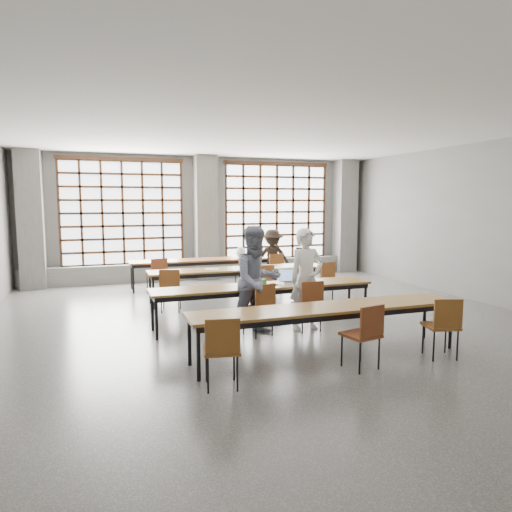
{
  "coord_description": "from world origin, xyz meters",
  "views": [
    {
      "loc": [
        -2.92,
        -7.52,
        2.19
      ],
      "look_at": [
        -0.16,
        0.4,
        1.2
      ],
      "focal_mm": 32.0,
      "sensor_mm": 36.0,
      "label": 1
    }
  ],
  "objects_px": {
    "desk_row_b": "(239,271)",
    "phone": "(275,285)",
    "desk_row_d": "(328,311)",
    "chair_front_left": "(261,304)",
    "student_male": "(306,279)",
    "laptop_back": "(256,254)",
    "plastic_bag": "(241,252)",
    "chair_front_right": "(309,300)",
    "chair_near_right": "(444,322)",
    "backpack": "(303,256)",
    "chair_back_right": "(274,267)",
    "chair_near_left": "(222,345)",
    "chair_back_mid": "(245,268)",
    "student_female": "(257,281)",
    "chair_mid_right": "(324,277)",
    "chair_back_left": "(158,272)",
    "chair_mid_centre": "(264,280)",
    "chair_near_mid": "(365,330)",
    "mouse": "(312,281)",
    "student_back": "(272,258)",
    "red_pouch": "(221,346)",
    "desk_row_a": "(208,261)",
    "desk_row_c": "(264,289)",
    "laptop_front": "(290,279)"
  },
  "relations": [
    {
      "from": "chair_back_mid",
      "to": "desk_row_c",
      "type": "bearing_deg",
      "value": -102.34
    },
    {
      "from": "chair_back_left",
      "to": "chair_mid_centre",
      "type": "relative_size",
      "value": 1.0
    },
    {
      "from": "red_pouch",
      "to": "desk_row_d",
      "type": "bearing_deg",
      "value": 17.93
    },
    {
      "from": "chair_front_right",
      "to": "chair_front_left",
      "type": "bearing_deg",
      "value": 179.75
    },
    {
      "from": "student_female",
      "to": "chair_mid_centre",
      "type": "bearing_deg",
      "value": 55.39
    },
    {
      "from": "chair_front_right",
      "to": "desk_row_c",
      "type": "bearing_deg",
      "value": 133.66
    },
    {
      "from": "chair_back_mid",
      "to": "phone",
      "type": "relative_size",
      "value": 6.77
    },
    {
      "from": "laptop_back",
      "to": "plastic_bag",
      "type": "bearing_deg",
      "value": -172.38
    },
    {
      "from": "desk_row_d",
      "to": "chair_front_left",
      "type": "height_order",
      "value": "chair_front_left"
    },
    {
      "from": "chair_front_left",
      "to": "chair_near_right",
      "type": "xyz_separation_m",
      "value": [
        2.03,
        -1.88,
        0.0
      ]
    },
    {
      "from": "chair_back_mid",
      "to": "student_female",
      "type": "height_order",
      "value": "student_female"
    },
    {
      "from": "chair_front_left",
      "to": "student_male",
      "type": "distance_m",
      "value": 0.95
    },
    {
      "from": "laptop_front",
      "to": "chair_back_mid",
      "type": "bearing_deg",
      "value": 86.7
    },
    {
      "from": "desk_row_d",
      "to": "mouse",
      "type": "bearing_deg",
      "value": 70.09
    },
    {
      "from": "desk_row_d",
      "to": "chair_back_mid",
      "type": "bearing_deg",
      "value": 84.96
    },
    {
      "from": "student_male",
      "to": "phone",
      "type": "distance_m",
      "value": 0.6
    },
    {
      "from": "chair_front_left",
      "to": "chair_near_mid",
      "type": "xyz_separation_m",
      "value": [
        0.77,
        -1.88,
        0.0
      ]
    },
    {
      "from": "chair_near_right",
      "to": "backpack",
      "type": "relative_size",
      "value": 2.2
    },
    {
      "from": "student_back",
      "to": "chair_near_mid",
      "type": "bearing_deg",
      "value": -76.33
    },
    {
      "from": "laptop_back",
      "to": "phone",
      "type": "height_order",
      "value": "laptop_back"
    },
    {
      "from": "chair_back_left",
      "to": "chair_near_left",
      "type": "relative_size",
      "value": 1.0
    },
    {
      "from": "desk_row_b",
      "to": "phone",
      "type": "bearing_deg",
      "value": -90.41
    },
    {
      "from": "student_back",
      "to": "phone",
      "type": "distance_m",
      "value": 3.86
    },
    {
      "from": "desk_row_d",
      "to": "chair_front_left",
      "type": "bearing_deg",
      "value": 113.75
    },
    {
      "from": "desk_row_d",
      "to": "chair_back_right",
      "type": "distance_m",
      "value": 5.42
    },
    {
      "from": "chair_near_left",
      "to": "student_female",
      "type": "distance_m",
      "value": 2.34
    },
    {
      "from": "student_female",
      "to": "laptop_back",
      "type": "bearing_deg",
      "value": 59.92
    },
    {
      "from": "desk_row_b",
      "to": "chair_back_mid",
      "type": "bearing_deg",
      "value": 66.24
    },
    {
      "from": "chair_back_left",
      "to": "phone",
      "type": "distance_m",
      "value": 3.85
    },
    {
      "from": "chair_back_right",
      "to": "plastic_bag",
      "type": "xyz_separation_m",
      "value": [
        -0.71,
        0.68,
        0.34
      ]
    },
    {
      "from": "desk_row_c",
      "to": "laptop_front",
      "type": "bearing_deg",
      "value": 11.26
    },
    {
      "from": "student_male",
      "to": "phone",
      "type": "height_order",
      "value": "student_male"
    },
    {
      "from": "chair_back_left",
      "to": "mouse",
      "type": "height_order",
      "value": "chair_back_left"
    },
    {
      "from": "chair_mid_right",
      "to": "chair_near_right",
      "type": "bearing_deg",
      "value": -93.66
    },
    {
      "from": "chair_back_right",
      "to": "chair_near_left",
      "type": "relative_size",
      "value": 1.0
    },
    {
      "from": "chair_back_left",
      "to": "chair_front_left",
      "type": "relative_size",
      "value": 1.0
    },
    {
      "from": "laptop_front",
      "to": "red_pouch",
      "type": "bearing_deg",
      "value": -127.87
    },
    {
      "from": "chair_mid_right",
      "to": "student_female",
      "type": "relative_size",
      "value": 0.49
    },
    {
      "from": "desk_row_a",
      "to": "chair_back_left",
      "type": "bearing_deg",
      "value": -155.57
    },
    {
      "from": "desk_row_a",
      "to": "chair_front_right",
      "type": "relative_size",
      "value": 4.55
    },
    {
      "from": "desk_row_b",
      "to": "student_back",
      "type": "xyz_separation_m",
      "value": [
        1.34,
        1.37,
        0.08
      ]
    },
    {
      "from": "chair_mid_centre",
      "to": "phone",
      "type": "relative_size",
      "value": 6.77
    },
    {
      "from": "phone",
      "to": "desk_row_b",
      "type": "bearing_deg",
      "value": 89.59
    },
    {
      "from": "desk_row_c",
      "to": "desk_row_d",
      "type": "height_order",
      "value": "same"
    },
    {
      "from": "backpack",
      "to": "desk_row_b",
      "type": "bearing_deg",
      "value": -159.03
    },
    {
      "from": "desk_row_b",
      "to": "chair_mid_centre",
      "type": "relative_size",
      "value": 4.55
    },
    {
      "from": "red_pouch",
      "to": "desk_row_b",
      "type": "bearing_deg",
      "value": 70.52
    },
    {
      "from": "chair_front_left",
      "to": "laptop_back",
      "type": "xyz_separation_m",
      "value": [
        1.56,
        4.75,
        0.25
      ]
    },
    {
      "from": "desk_row_d",
      "to": "backpack",
      "type": "bearing_deg",
      "value": 69.56
    },
    {
      "from": "chair_mid_right",
      "to": "chair_front_right",
      "type": "height_order",
      "value": "same"
    }
  ]
}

